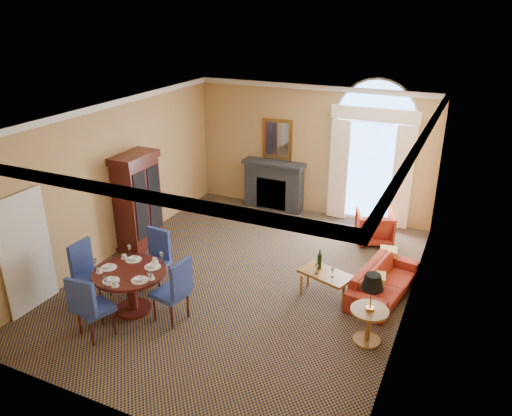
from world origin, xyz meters
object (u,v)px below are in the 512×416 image
at_px(armoire, 138,203).
at_px(armchair, 374,227).
at_px(sofa, 384,282).
at_px(coffee_table, 325,274).
at_px(side_table, 371,301).
at_px(dining_table, 130,281).

xyz_separation_m(armoire, armchair, (4.62, 2.31, -0.65)).
height_order(sofa, coffee_table, coffee_table).
xyz_separation_m(sofa, side_table, (0.05, -1.48, 0.48)).
bearing_deg(armoire, armchair, 26.56).
xyz_separation_m(sofa, armchair, (-0.65, 2.12, 0.08)).
distance_m(sofa, side_table, 1.55).
bearing_deg(sofa, armchair, 26.59).
relative_size(armchair, side_table, 0.67).
bearing_deg(armchair, sofa, 86.04).
relative_size(armoire, sofa, 1.10).
bearing_deg(coffee_table, dining_table, -129.18).
xyz_separation_m(coffee_table, side_table, (1.02, -1.01, 0.31)).
height_order(dining_table, coffee_table, dining_table).
bearing_deg(sofa, dining_table, 130.73).
bearing_deg(coffee_table, sofa, 43.65).
height_order(armoire, sofa, armoire).
distance_m(armoire, side_table, 5.48).
relative_size(dining_table, armchair, 1.56).
xyz_separation_m(dining_table, armchair, (3.21, 4.45, -0.22)).
distance_m(armchair, side_table, 3.68).
bearing_deg(side_table, dining_table, -167.68).
bearing_deg(sofa, side_table, -168.46).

